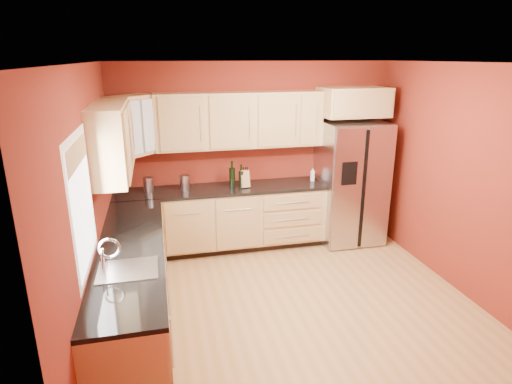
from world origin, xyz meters
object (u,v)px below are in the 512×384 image
knife_block (244,179)px  soap_dispenser (313,175)px  refrigerator (350,182)px  canister_left (148,185)px  wine_bottle_a (232,174)px

knife_block → soap_dispenser: bearing=-5.5°
refrigerator → canister_left: bearing=178.3°
refrigerator → wine_bottle_a: size_ratio=4.89×
refrigerator → knife_block: (-1.58, 0.04, 0.15)m
canister_left → soap_dispenser: (2.33, 0.03, -0.01)m
refrigerator → knife_block: 1.59m
canister_left → knife_block: (1.30, -0.05, 0.02)m
knife_block → refrigerator: bearing=-11.0°
refrigerator → soap_dispenser: size_ratio=9.61×
soap_dispenser → refrigerator: bearing=-11.6°
canister_left → knife_block: bearing=-2.1°
soap_dispenser → knife_block: bearing=-175.9°
canister_left → soap_dispenser: 2.33m
refrigerator → canister_left: (-2.88, 0.09, 0.13)m
knife_block → soap_dispenser: size_ratio=1.29×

